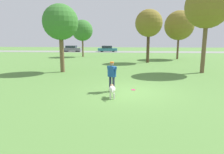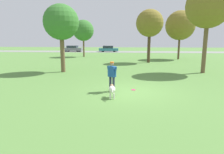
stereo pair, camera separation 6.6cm
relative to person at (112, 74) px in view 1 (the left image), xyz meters
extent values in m
plane|color=#56843D|center=(1.05, 0.00, -0.93)|extent=(120.00, 120.00, 0.00)
cube|color=gray|center=(1.05, 34.43, -0.93)|extent=(120.00, 6.00, 0.01)
cylinder|color=#2D334C|center=(0.09, -0.06, -0.54)|extent=(0.18, 0.18, 0.80)
cylinder|color=#2D334C|center=(-0.09, 0.06, -0.54)|extent=(0.18, 0.18, 0.80)
cube|color=#1E4C93|center=(0.00, 0.00, 0.14)|extent=(0.46, 0.41, 0.56)
cylinder|color=#1E4C93|center=(0.19, -0.13, 0.14)|extent=(0.22, 0.19, 0.57)
cylinder|color=#1E4C93|center=(-0.19, 0.13, 0.14)|extent=(0.22, 0.19, 0.57)
sphere|color=#A87A5B|center=(0.00, 0.00, 0.56)|extent=(0.28, 0.28, 0.20)
cylinder|color=#D15B19|center=(0.00, 0.00, 0.63)|extent=(0.29, 0.29, 0.05)
ellipsoid|color=silver|center=(0.11, -1.23, -0.50)|extent=(0.38, 0.59, 0.31)
ellipsoid|color=tan|center=(0.09, -1.08, -0.55)|extent=(0.24, 0.20, 0.17)
sphere|color=tan|center=(0.07, -0.90, -0.41)|extent=(0.19, 0.19, 0.17)
cylinder|color=silver|center=(0.01, -1.07, -0.79)|extent=(0.08, 0.08, 0.28)
cylinder|color=silver|center=(0.18, -1.05, -0.79)|extent=(0.08, 0.08, 0.28)
cylinder|color=silver|center=(0.05, -1.41, -0.79)|extent=(0.08, 0.08, 0.28)
cylinder|color=silver|center=(0.22, -1.39, -0.79)|extent=(0.08, 0.08, 0.28)
cylinder|color=silver|center=(0.16, -1.59, -0.45)|extent=(0.08, 0.23, 0.20)
cylinder|color=#E52366|center=(1.15, 0.41, -0.92)|extent=(0.23, 0.23, 0.02)
torus|color=#E52366|center=(1.15, 0.41, -0.92)|extent=(0.23, 0.23, 0.02)
cylinder|color=brown|center=(-4.72, 6.12, 0.58)|extent=(0.36, 0.36, 3.04)
sphere|color=#38752D|center=(-4.72, 6.12, 3.19)|extent=(2.90, 2.90, 2.90)
cylinder|color=brown|center=(-6.35, 21.07, 0.51)|extent=(0.26, 0.26, 2.89)
sphere|color=#38752D|center=(-6.35, 21.07, 3.17)|extent=(3.25, 3.25, 3.25)
cylinder|color=#4C3826|center=(3.16, 13.76, 0.77)|extent=(0.35, 0.35, 3.40)
sphere|color=olive|center=(3.16, 13.76, 3.65)|extent=(3.15, 3.15, 3.15)
cylinder|color=brown|center=(7.70, 18.32, 0.62)|extent=(0.27, 0.27, 3.11)
sphere|color=olive|center=(7.70, 18.32, 3.67)|extent=(3.97, 3.97, 3.97)
cylinder|color=brown|center=(6.99, 6.65, 1.07)|extent=(0.33, 0.33, 4.01)
sphere|color=olive|center=(6.99, 6.65, 4.37)|extent=(3.45, 3.45, 3.45)
cube|color=slate|center=(-11.83, 34.09, -0.40)|extent=(4.39, 1.98, 0.65)
cube|color=#232D38|center=(-11.96, 34.10, 0.17)|extent=(2.31, 1.64, 0.50)
cylinder|color=black|center=(-10.51, 34.82, -0.63)|extent=(0.61, 0.22, 0.60)
cylinder|color=black|center=(-10.57, 33.26, -0.63)|extent=(0.61, 0.22, 0.60)
cylinder|color=black|center=(-13.10, 34.93, -0.63)|extent=(0.61, 0.22, 0.60)
cylinder|color=black|center=(-13.16, 33.36, -0.63)|extent=(0.61, 0.22, 0.60)
cube|color=teal|center=(-3.74, 34.18, -0.43)|extent=(4.29, 1.77, 0.59)
cube|color=#232D38|center=(-3.87, 34.18, 0.14)|extent=(2.24, 1.49, 0.55)
cylinder|color=black|center=(-2.48, 34.93, -0.63)|extent=(0.61, 0.21, 0.60)
cylinder|color=black|center=(-2.45, 33.49, -0.63)|extent=(0.61, 0.21, 0.60)
cylinder|color=black|center=(-5.03, 34.87, -0.63)|extent=(0.61, 0.21, 0.60)
cylinder|color=black|center=(-5.00, 33.43, -0.63)|extent=(0.61, 0.21, 0.60)
camera|label=1|loc=(0.85, -10.30, 1.81)|focal=32.00mm
camera|label=2|loc=(0.91, -10.30, 1.81)|focal=32.00mm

